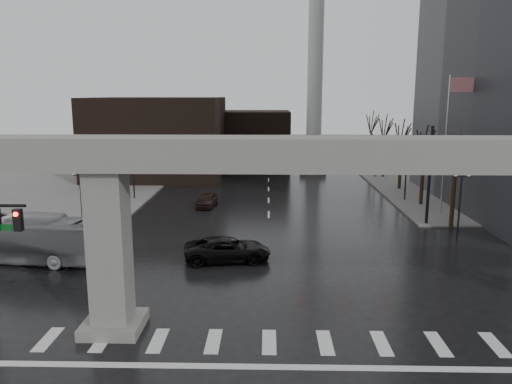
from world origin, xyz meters
TOP-DOWN VIEW (x-y plane):
  - ground at (0.00, 0.00)m, footprint 160.00×160.00m
  - sidewalk_ne at (26.00, 36.00)m, footprint 28.00×36.00m
  - sidewalk_nw at (-26.00, 36.00)m, footprint 28.00×36.00m
  - elevated_guideway at (1.26, 0.00)m, footprint 48.00×2.60m
  - building_far_left at (-14.00, 42.00)m, footprint 16.00×14.00m
  - building_far_mid at (-2.00, 52.00)m, footprint 10.00×10.00m
  - smokestack at (6.00, 46.00)m, footprint 3.60×3.60m
  - signal_mast_arm at (8.99, 18.80)m, footprint 12.12×0.43m
  - flagpole_assembly at (15.29, 22.00)m, footprint 2.06×0.12m
  - lamp_right_0 at (13.50, 14.00)m, footprint 1.22×0.32m
  - lamp_right_1 at (13.50, 28.00)m, footprint 1.22×0.32m
  - lamp_right_2 at (13.50, 42.00)m, footprint 1.22×0.32m
  - lamp_left_0 at (-13.50, 14.00)m, footprint 1.22×0.32m
  - lamp_left_1 at (-13.50, 28.00)m, footprint 1.22×0.32m
  - lamp_left_2 at (-13.50, 42.00)m, footprint 1.22×0.32m
  - tree_right_0 at (14.53, 18.02)m, footprint 1.09×1.58m
  - tree_right_1 at (14.53, 26.02)m, footprint 1.09×1.61m
  - tree_right_2 at (14.53, 34.02)m, footprint 1.10×1.63m
  - tree_right_3 at (14.53, 42.02)m, footprint 1.11×1.66m
  - tree_right_4 at (14.53, 50.02)m, footprint 1.12×1.69m
  - pickup_truck at (-2.63, 9.51)m, footprint 5.75×3.23m
  - city_bus at (-15.57, 9.18)m, footprint 11.03×4.16m
  - far_car at (-5.79, 24.92)m, footprint 1.98×3.97m

SIDE VIEW (x-z plane):
  - ground at x=0.00m, z-range 0.00..0.00m
  - sidewalk_ne at x=26.00m, z-range 0.00..0.15m
  - sidewalk_nw at x=-26.00m, z-range 0.00..0.15m
  - far_car at x=-5.79m, z-range 0.00..1.30m
  - pickup_truck at x=-2.63m, z-range 0.00..1.52m
  - city_bus at x=-15.57m, z-range 0.00..3.00m
  - tree_right_0 at x=14.53m, z-range -0.97..6.54m
  - tree_right_1 at x=14.53m, z-range -0.99..6.69m
  - tree_right_2 at x=14.53m, z-range -1.01..6.84m
  - tree_right_3 at x=14.53m, z-range -1.03..6.99m
  - tree_right_4 at x=14.53m, z-range -1.05..7.14m
  - lamp_right_0 at x=13.50m, z-range 0.92..6.03m
  - lamp_right_1 at x=13.50m, z-range 0.92..6.03m
  - lamp_right_2 at x=13.50m, z-range 0.92..6.03m
  - lamp_left_0 at x=-13.50m, z-range 0.92..6.03m
  - lamp_left_1 at x=-13.50m, z-range 0.92..6.03m
  - lamp_left_2 at x=-13.50m, z-range 0.92..6.03m
  - building_far_mid at x=-2.00m, z-range 0.00..8.00m
  - building_far_left at x=-14.00m, z-range 0.00..10.00m
  - signal_mast_arm at x=8.99m, z-range 1.83..9.83m
  - elevated_guideway at x=1.26m, z-range 2.53..11.23m
  - flagpole_assembly at x=15.29m, z-range 1.53..13.53m
  - smokestack at x=6.00m, z-range -1.65..28.35m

